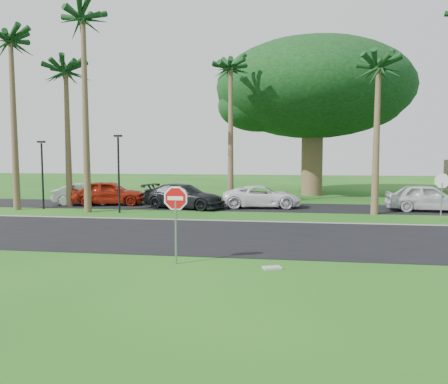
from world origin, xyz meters
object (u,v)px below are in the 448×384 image
car_dark (184,196)px  car_pickup (427,198)px  car_red (109,193)px  car_minivan (262,197)px  car_silver (86,194)px  stop_sign_far (442,187)px  stop_sign_near (176,209)px

car_dark → car_pickup: bearing=-73.2°
car_red → car_pickup: size_ratio=1.02×
car_minivan → car_pickup: size_ratio=1.06×
car_pickup → car_silver: bearing=92.7°
stop_sign_far → car_dark: stop_sign_far is taller
stop_sign_far → car_minivan: 10.60m
stop_sign_far → car_pickup: bearing=-96.5°
stop_sign_near → car_minivan: stop_sign_near is taller
car_red → stop_sign_near: bearing=-162.4°
car_pickup → car_red: bearing=92.6°
stop_sign_near → car_silver: (-10.38, 15.16, -1.05)m
car_dark → car_pickup: car_pickup is taller
car_silver → car_minivan: car_silver is taller
car_silver → car_red: (1.68, 0.01, 0.12)m
car_red → car_minivan: size_ratio=0.96×
stop_sign_near → car_red: stop_sign_near is taller
car_red → car_dark: (5.51, -1.03, -0.06)m
car_red → stop_sign_far: bearing=-113.9°
car_silver → car_pickup: size_ratio=0.90×
stop_sign_far → car_pickup: 3.96m
car_silver → car_pickup: (22.31, -0.33, 0.11)m
car_red → car_pickup: car_red is taller
stop_sign_far → car_red: stop_sign_far is taller
car_minivan → car_silver: bearing=83.4°
stop_sign_near → car_minivan: bearing=83.2°
stop_sign_near → car_dark: stop_sign_near is taller
car_minivan → car_red: bearing=83.3°
car_dark → car_minivan: bearing=-64.0°
car_dark → car_pickup: size_ratio=1.11×
car_red → car_minivan: (10.50, 0.02, -0.13)m
car_minivan → car_pickup: car_pickup is taller
stop_sign_near → stop_sign_far: bearing=43.7°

